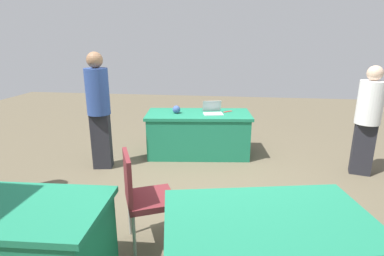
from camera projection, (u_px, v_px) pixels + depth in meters
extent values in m
plane|color=brown|center=(196.00, 194.00, 4.01)|extent=(14.40, 14.40, 0.00)
cube|color=#1E7A56|center=(198.00, 115.00, 5.21)|extent=(1.83, 0.99, 0.05)
cube|color=#1E7A56|center=(198.00, 135.00, 5.32)|extent=(1.76, 0.95, 0.69)
cube|color=#1E7A56|center=(269.00, 220.00, 2.18)|extent=(1.63, 1.18, 0.05)
cylinder|color=#9E9993|center=(166.00, 209.00, 3.23)|extent=(0.03, 0.03, 0.44)
cylinder|color=#9E9993|center=(175.00, 230.00, 2.88)|extent=(0.03, 0.03, 0.44)
cylinder|color=#9E9993|center=(130.00, 215.00, 3.13)|extent=(0.03, 0.03, 0.44)
cylinder|color=#9E9993|center=(134.00, 237.00, 2.78)|extent=(0.03, 0.03, 0.44)
cube|color=maroon|center=(151.00, 199.00, 2.94)|extent=(0.58, 0.58, 0.06)
cube|color=maroon|center=(128.00, 178.00, 2.81)|extent=(0.21, 0.40, 0.45)
cube|color=#26262D|center=(363.00, 149.00, 4.52)|extent=(0.32, 0.24, 0.78)
cylinder|color=white|center=(370.00, 103.00, 4.33)|extent=(0.41, 0.41, 0.61)
sphere|color=beige|center=(375.00, 73.00, 4.22)|extent=(0.21, 0.21, 0.21)
cube|color=#26262D|center=(102.00, 141.00, 4.73)|extent=(0.31, 0.23, 0.86)
cylinder|color=#2D478C|center=(97.00, 92.00, 4.52)|extent=(0.39, 0.39, 0.68)
sphere|color=#936B4C|center=(95.00, 60.00, 4.39)|extent=(0.23, 0.23, 0.23)
cube|color=silver|center=(213.00, 114.00, 5.12)|extent=(0.36, 0.29, 0.02)
cube|color=#B7B7BC|center=(212.00, 106.00, 5.23)|extent=(0.32, 0.14, 0.19)
sphere|color=#3F5999|center=(176.00, 109.00, 5.18)|extent=(0.13, 0.13, 0.13)
cube|color=red|center=(228.00, 112.00, 5.30)|extent=(0.16, 0.15, 0.01)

